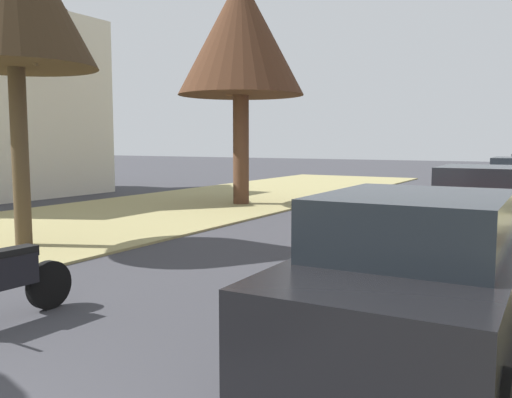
# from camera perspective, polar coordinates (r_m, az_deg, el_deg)

# --- Properties ---
(street_tree_left_mid_b) EXTENTS (4.01, 4.01, 7.23)m
(street_tree_left_mid_b) POSITION_cam_1_polar(r_m,az_deg,el_deg) (18.03, -1.61, 16.51)
(street_tree_left_mid_b) COLOR brown
(street_tree_left_mid_b) RESTS_ON grass_verge_left
(parked_sedan_black) EXTENTS (2.00, 4.43, 1.57)m
(parked_sedan_black) POSITION_cam_1_polar(r_m,az_deg,el_deg) (5.63, 16.39, -7.96)
(parked_sedan_black) COLOR black
(parked_sedan_black) RESTS_ON ground
(parked_sedan_red) EXTENTS (2.00, 4.43, 1.57)m
(parked_sedan_red) POSITION_cam_1_polar(r_m,az_deg,el_deg) (11.87, 22.60, -0.92)
(parked_sedan_red) COLOR red
(parked_sedan_red) RESTS_ON ground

